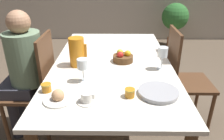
{
  "coord_description": "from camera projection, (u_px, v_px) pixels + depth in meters",
  "views": [
    {
      "loc": [
        0.02,
        -1.77,
        1.5
      ],
      "look_at": [
        0.0,
        -0.27,
        0.78
      ],
      "focal_mm": 35.0,
      "sensor_mm": 36.0,
      "label": 1
    }
  ],
  "objects": [
    {
      "name": "person_seated",
      "position": [
        23.0,
        66.0,
        1.9
      ],
      "size": [
        0.39,
        0.41,
        1.19
      ],
      "rotation": [
        0.0,
        0.0,
        1.57
      ],
      "color": "#33333D",
      "rests_on": "ground_plane"
    },
    {
      "name": "dining_table",
      "position": [
        112.0,
        71.0,
        1.96
      ],
      "size": [
        1.02,
        1.79,
        0.73
      ],
      "color": "silver",
      "rests_on": "ground_plane"
    },
    {
      "name": "serving_tray",
      "position": [
        158.0,
        92.0,
        1.43
      ],
      "size": [
        0.27,
        0.27,
        0.03
      ],
      "color": "#9E9EA3",
      "rests_on": "dining_table"
    },
    {
      "name": "chair_person_side",
      "position": [
        37.0,
        85.0,
        1.99
      ],
      "size": [
        0.42,
        0.42,
        0.99
      ],
      "rotation": [
        0.0,
        0.0,
        1.57
      ],
      "color": "#51331E",
      "rests_on": "ground_plane"
    },
    {
      "name": "jam_jar_amber",
      "position": [
        46.0,
        87.0,
        1.46
      ],
      "size": [
        0.07,
        0.07,
        0.06
      ],
      "color": "#C67A1E",
      "rests_on": "dining_table"
    },
    {
      "name": "jam_jar_red",
      "position": [
        130.0,
        92.0,
        1.4
      ],
      "size": [
        0.07,
        0.07,
        0.06
      ],
      "color": "#C67A1E",
      "rests_on": "dining_table"
    },
    {
      "name": "wine_glass_juice",
      "position": [
        83.0,
        65.0,
        1.55
      ],
      "size": [
        0.08,
        0.08,
        0.18
      ],
      "color": "white",
      "rests_on": "dining_table"
    },
    {
      "name": "teacup_across",
      "position": [
        79.0,
        54.0,
        2.03
      ],
      "size": [
        0.12,
        0.12,
        0.07
      ],
      "color": "silver",
      "rests_on": "dining_table"
    },
    {
      "name": "ground_plane",
      "position": [
        112.0,
        128.0,
        2.24
      ],
      "size": [
        20.0,
        20.0,
        0.0
      ],
      "primitive_type": "plane",
      "color": "brown"
    },
    {
      "name": "wine_glass_water",
      "position": [
        163.0,
        53.0,
        1.74
      ],
      "size": [
        0.08,
        0.08,
        0.19
      ],
      "color": "white",
      "rests_on": "dining_table"
    },
    {
      "name": "fruit_bowl",
      "position": [
        123.0,
        57.0,
        1.92
      ],
      "size": [
        0.18,
        0.18,
        0.1
      ],
      "color": "brown",
      "rests_on": "dining_table"
    },
    {
      "name": "potted_plant",
      "position": [
        175.0,
        18.0,
        4.31
      ],
      "size": [
        0.52,
        0.52,
        0.87
      ],
      "color": "#A8603D",
      "rests_on": "ground_plane"
    },
    {
      "name": "bread_plate",
      "position": [
        58.0,
        97.0,
        1.36
      ],
      "size": [
        0.19,
        0.19,
        0.08
      ],
      "color": "silver",
      "rests_on": "dining_table"
    },
    {
      "name": "chair_opposite",
      "position": [
        182.0,
        77.0,
        2.14
      ],
      "size": [
        0.42,
        0.42,
        0.99
      ],
      "rotation": [
        0.0,
        0.0,
        -1.57
      ],
      "color": "#51331E",
      "rests_on": "ground_plane"
    },
    {
      "name": "red_pitcher",
      "position": [
        77.0,
        52.0,
        1.81
      ],
      "size": [
        0.15,
        0.13,
        0.24
      ],
      "color": "orange",
      "rests_on": "dining_table"
    },
    {
      "name": "teacup_near_person",
      "position": [
        87.0,
        98.0,
        1.35
      ],
      "size": [
        0.12,
        0.12,
        0.07
      ],
      "color": "silver",
      "rests_on": "dining_table"
    }
  ]
}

